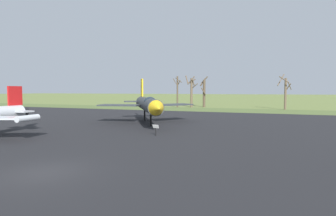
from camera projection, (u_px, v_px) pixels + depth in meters
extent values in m
plane|color=olive|center=(44.00, 173.00, 13.94)|extent=(600.00, 600.00, 0.00)
cube|color=black|center=(163.00, 131.00, 28.45)|extent=(101.85, 52.00, 0.05)
cube|color=#566934|center=(221.00, 110.00, 58.24)|extent=(161.85, 12.00, 0.06)
cylinder|color=#33383D|center=(147.00, 104.00, 34.63)|extent=(9.07, 13.10, 1.66)
cone|color=yellow|center=(158.00, 109.00, 26.53)|extent=(2.43, 2.62, 1.53)
cylinder|color=black|center=(141.00, 102.00, 42.02)|extent=(1.47, 1.39, 1.16)
ellipsoid|color=#19232D|center=(150.00, 101.00, 32.23)|extent=(1.14, 2.15, 1.08)
cube|color=#33383D|center=(120.00, 105.00, 35.15)|extent=(5.42, 3.34, 0.16)
cube|color=#33383D|center=(172.00, 105.00, 36.42)|extent=(4.98, 5.53, 0.16)
cube|color=yellow|center=(142.00, 88.00, 41.00)|extent=(1.04, 1.50, 2.57)
cube|color=#33383D|center=(132.00, 101.00, 40.65)|extent=(2.75, 2.52, 0.16)
cube|color=#33383D|center=(152.00, 101.00, 41.21)|extent=(2.75, 2.52, 0.16)
cylinder|color=black|center=(151.00, 120.00, 31.63)|extent=(0.22, 0.22, 1.55)
cylinder|color=black|center=(145.00, 115.00, 37.84)|extent=(0.22, 0.22, 1.55)
cylinder|color=black|center=(156.00, 132.00, 25.11)|extent=(0.08, 0.08, 0.75)
cube|color=white|center=(156.00, 126.00, 25.08)|extent=(0.58, 0.23, 0.33)
cylinder|color=black|center=(22.00, 112.00, 28.34)|extent=(1.00, 0.81, 0.96)
cube|color=silver|center=(3.00, 118.00, 22.89)|extent=(4.82, 3.88, 0.13)
cylinder|color=silver|center=(28.00, 118.00, 22.65)|extent=(0.64, 2.22, 0.51)
cube|color=red|center=(15.00, 96.00, 27.43)|extent=(0.26, 1.64, 1.87)
cube|color=silver|center=(7.00, 111.00, 27.77)|extent=(1.56, 1.36, 0.13)
cube|color=silver|center=(23.00, 112.00, 27.15)|extent=(1.56, 1.36, 0.13)
cylinder|color=brown|center=(177.00, 92.00, 67.41)|extent=(0.38, 0.38, 7.50)
cylinder|color=brown|center=(175.00, 82.00, 66.76)|extent=(1.48, 0.75, 1.88)
cylinder|color=brown|center=(179.00, 80.00, 66.46)|extent=(1.42, 1.17, 1.16)
cylinder|color=brown|center=(179.00, 83.00, 67.62)|extent=(1.08, 0.59, 1.49)
cylinder|color=brown|center=(192.00, 93.00, 68.68)|extent=(0.56, 0.56, 7.10)
cylinder|color=brown|center=(191.00, 81.00, 69.46)|extent=(2.04, 0.91, 1.32)
cylinder|color=brown|center=(194.00, 87.00, 69.40)|extent=(2.20, 0.93, 1.66)
cylinder|color=brown|center=(192.00, 80.00, 69.13)|extent=(1.53, 0.57, 1.88)
cylinder|color=brown|center=(193.00, 82.00, 68.26)|extent=(0.52, 1.20, 1.59)
cylinder|color=brown|center=(187.00, 80.00, 68.29)|extent=(1.53, 2.29, 2.30)
cylinder|color=brown|center=(204.00, 94.00, 68.95)|extent=(0.63, 0.63, 6.66)
cylinder|color=brown|center=(203.00, 91.00, 68.42)|extent=(1.34, 0.38, 1.78)
cylinder|color=brown|center=(203.00, 82.00, 69.37)|extent=(1.31, 1.39, 1.96)
cylinder|color=brown|center=(204.00, 80.00, 69.51)|extent=(1.78, 0.62, 1.92)
cylinder|color=brown|center=(285.00, 94.00, 59.54)|extent=(0.48, 0.48, 6.68)
cylinder|color=brown|center=(290.00, 86.00, 58.81)|extent=(0.97, 1.67, 1.83)
cylinder|color=brown|center=(288.00, 88.00, 59.84)|extent=(1.40, 1.10, 1.93)
cylinder|color=brown|center=(284.00, 79.00, 58.63)|extent=(2.04, 0.98, 1.51)
cylinder|color=brown|center=(281.00, 80.00, 60.29)|extent=(1.52, 2.17, 2.63)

